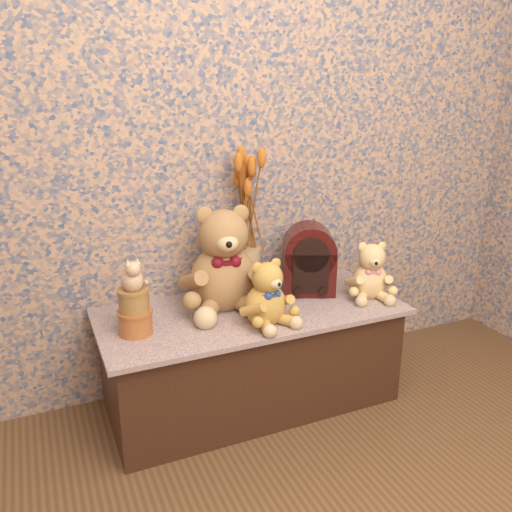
{
  "coord_description": "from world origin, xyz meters",
  "views": [
    {
      "loc": [
        -0.77,
        -0.58,
        1.3
      ],
      "look_at": [
        0.0,
        1.18,
        0.67
      ],
      "focal_mm": 37.23,
      "sensor_mm": 36.0,
      "label": 1
    }
  ],
  "objects_px": {
    "teddy_medium": "(265,289)",
    "ceramic_vase": "(246,272)",
    "cathedral_radio": "(309,259)",
    "biscuit_tin_lower": "(136,323)",
    "cat_figurine": "(132,273)",
    "teddy_large": "(223,253)",
    "teddy_small": "(370,267)"
  },
  "relations": [
    {
      "from": "ceramic_vase",
      "to": "biscuit_tin_lower",
      "type": "relative_size",
      "value": 1.74
    },
    {
      "from": "cathedral_radio",
      "to": "cat_figurine",
      "type": "xyz_separation_m",
      "value": [
        -0.77,
        -0.11,
        0.08
      ]
    },
    {
      "from": "cathedral_radio",
      "to": "biscuit_tin_lower",
      "type": "relative_size",
      "value": 2.53
    },
    {
      "from": "teddy_small",
      "to": "cathedral_radio",
      "type": "relative_size",
      "value": 0.86
    },
    {
      "from": "teddy_medium",
      "to": "biscuit_tin_lower",
      "type": "xyz_separation_m",
      "value": [
        -0.47,
        0.1,
        -0.09
      ]
    },
    {
      "from": "teddy_small",
      "to": "teddy_medium",
      "type": "bearing_deg",
      "value": -153.18
    },
    {
      "from": "teddy_large",
      "to": "ceramic_vase",
      "type": "bearing_deg",
      "value": 38.83
    },
    {
      "from": "teddy_medium",
      "to": "ceramic_vase",
      "type": "relative_size",
      "value": 1.28
    },
    {
      "from": "cathedral_radio",
      "to": "biscuit_tin_lower",
      "type": "xyz_separation_m",
      "value": [
        -0.77,
        -0.11,
        -0.11
      ]
    },
    {
      "from": "teddy_large",
      "to": "biscuit_tin_lower",
      "type": "relative_size",
      "value": 3.75
    },
    {
      "from": "teddy_small",
      "to": "cathedral_radio",
      "type": "distance_m",
      "value": 0.26
    },
    {
      "from": "teddy_small",
      "to": "ceramic_vase",
      "type": "bearing_deg",
      "value": 175.03
    },
    {
      "from": "teddy_large",
      "to": "biscuit_tin_lower",
      "type": "bearing_deg",
      "value": -153.14
    },
    {
      "from": "teddy_small",
      "to": "biscuit_tin_lower",
      "type": "distance_m",
      "value": 0.99
    },
    {
      "from": "teddy_medium",
      "to": "teddy_small",
      "type": "height_order",
      "value": "teddy_medium"
    },
    {
      "from": "ceramic_vase",
      "to": "teddy_medium",
      "type": "bearing_deg",
      "value": -97.82
    },
    {
      "from": "cat_figurine",
      "to": "teddy_small",
      "type": "bearing_deg",
      "value": -3.56
    },
    {
      "from": "teddy_medium",
      "to": "cat_figurine",
      "type": "bearing_deg",
      "value": 156.15
    },
    {
      "from": "teddy_medium",
      "to": "cat_figurine",
      "type": "distance_m",
      "value": 0.49
    },
    {
      "from": "teddy_small",
      "to": "ceramic_vase",
      "type": "relative_size",
      "value": 1.24
    },
    {
      "from": "ceramic_vase",
      "to": "biscuit_tin_lower",
      "type": "height_order",
      "value": "ceramic_vase"
    },
    {
      "from": "teddy_small",
      "to": "biscuit_tin_lower",
      "type": "bearing_deg",
      "value": -162.22
    },
    {
      "from": "ceramic_vase",
      "to": "biscuit_tin_lower",
      "type": "distance_m",
      "value": 0.55
    },
    {
      "from": "teddy_medium",
      "to": "teddy_large",
      "type": "bearing_deg",
      "value": 100.57
    },
    {
      "from": "teddy_large",
      "to": "biscuit_tin_lower",
      "type": "height_order",
      "value": "teddy_large"
    },
    {
      "from": "teddy_medium",
      "to": "cat_figurine",
      "type": "height_order",
      "value": "cat_figurine"
    },
    {
      "from": "teddy_medium",
      "to": "teddy_small",
      "type": "xyz_separation_m",
      "value": [
        0.52,
        0.06,
        -0.0
      ]
    },
    {
      "from": "cathedral_radio",
      "to": "teddy_medium",
      "type": "bearing_deg",
      "value": -121.97
    },
    {
      "from": "teddy_medium",
      "to": "cathedral_radio",
      "type": "relative_size",
      "value": 0.89
    },
    {
      "from": "teddy_small",
      "to": "cathedral_radio",
      "type": "xyz_separation_m",
      "value": [
        -0.21,
        0.15,
        0.02
      ]
    },
    {
      "from": "teddy_small",
      "to": "cat_figurine",
      "type": "bearing_deg",
      "value": -162.22
    },
    {
      "from": "biscuit_tin_lower",
      "to": "teddy_medium",
      "type": "bearing_deg",
      "value": -11.91
    }
  ]
}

